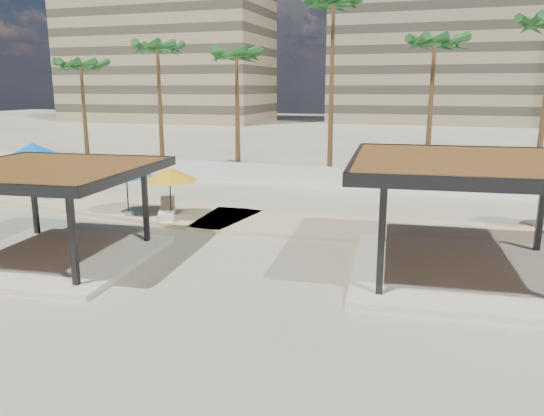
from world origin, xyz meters
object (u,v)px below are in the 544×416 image
at_px(umbrella_a, 33,151).
at_px(lounger_a, 167,213).
at_px(pavilion_west, 49,205).
at_px(pavilion_central, 472,207).

height_order(umbrella_a, lounger_a, umbrella_a).
bearing_deg(pavilion_west, umbrella_a, 128.58).
xyz_separation_m(pavilion_central, pavilion_west, (-13.33, -2.85, -0.26)).
relative_size(pavilion_central, umbrella_a, 2.14).
xyz_separation_m(pavilion_west, umbrella_a, (-7.78, 7.92, 0.63)).
bearing_deg(pavilion_central, lounger_a, 159.73).
bearing_deg(umbrella_a, pavilion_central, -13.50).
xyz_separation_m(umbrella_a, lounger_a, (8.72, -1.86, -2.21)).
bearing_deg(lounger_a, pavilion_central, -130.43).
distance_m(pavilion_central, umbrella_a, 21.72).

